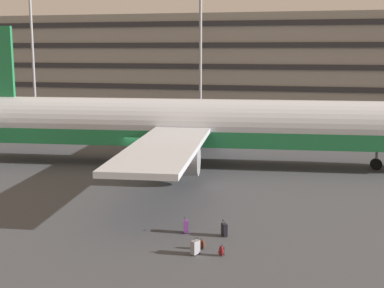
{
  "coord_description": "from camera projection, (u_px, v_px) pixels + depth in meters",
  "views": [
    {
      "loc": [
        14.08,
        -40.04,
        9.52
      ],
      "look_at": [
        5.48,
        -4.57,
        3.0
      ],
      "focal_mm": 49.77,
      "sensor_mm": 36.0,
      "label": 1
    }
  ],
  "objects": [
    {
      "name": "suitcase_red",
      "position": [
        224.0,
        229.0,
        27.4
      ],
      "size": [
        0.4,
        0.47,
        0.87
      ],
      "color": "black",
      "rests_on": "ground_plane"
    },
    {
      "name": "light_mast_center_left",
      "position": [
        201.0,
        14.0,
        64.53
      ],
      "size": [
        1.8,
        0.5,
        24.12
      ],
      "color": "gray",
      "rests_on": "ground_plane"
    },
    {
      "name": "suitcase_upright",
      "position": [
        195.0,
        247.0,
        24.93
      ],
      "size": [
        0.42,
        0.51,
        0.84
      ],
      "color": "gray",
      "rests_on": "ground_plane"
    },
    {
      "name": "ground_plane",
      "position": [
        140.0,
        168.0,
        43.25
      ],
      "size": [
        600.0,
        600.0,
        0.0
      ],
      "primitive_type": "plane",
      "color": "#424449"
    },
    {
      "name": "backpack_laid_flat",
      "position": [
        201.0,
        244.0,
        25.64
      ],
      "size": [
        0.39,
        0.29,
        0.54
      ],
      "color": "#592619",
      "rests_on": "ground_plane"
    },
    {
      "name": "light_mast_left",
      "position": [
        30.0,
        10.0,
        69.71
      ],
      "size": [
        1.8,
        0.5,
        25.59
      ],
      "color": "gray",
      "rests_on": "ground_plane"
    },
    {
      "name": "backpack_navy",
      "position": [
        221.0,
        251.0,
        24.79
      ],
      "size": [
        0.35,
        0.37,
        0.55
      ],
      "color": "maroon",
      "rests_on": "ground_plane"
    },
    {
      "name": "terminal_structure",
      "position": [
        229.0,
        64.0,
        82.9
      ],
      "size": [
        168.61,
        21.79,
        14.38
      ],
      "color": "gray",
      "rests_on": "ground_plane"
    },
    {
      "name": "airliner",
      "position": [
        193.0,
        125.0,
        43.98
      ],
      "size": [
        44.32,
        35.95,
        11.44
      ],
      "color": "silver",
      "rests_on": "ground_plane"
    },
    {
      "name": "suitcase_teal",
      "position": [
        186.0,
        226.0,
        27.9
      ],
      "size": [
        0.35,
        0.46,
        0.85
      ],
      "color": "#72388C",
      "rests_on": "ground_plane"
    }
  ]
}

